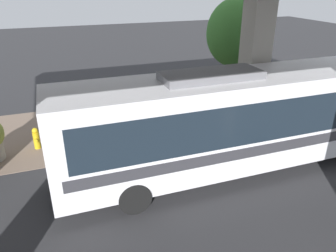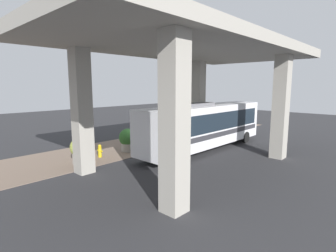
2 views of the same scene
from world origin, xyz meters
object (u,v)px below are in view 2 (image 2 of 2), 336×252
at_px(street_tree_near, 175,97).
at_px(fire_hydrant, 100,151).
at_px(planter_front, 80,150).
at_px(planter_back, 153,138).
at_px(planter_middle, 128,140).
at_px(bus, 205,124).

bearing_deg(street_tree_near, fire_hydrant, -81.15).
height_order(planter_front, planter_back, planter_back).
xyz_separation_m(planter_middle, planter_back, (0.99, 1.69, -0.03)).
bearing_deg(bus, fire_hydrant, -120.36).
distance_m(fire_hydrant, planter_front, 1.77).
xyz_separation_m(planter_front, planter_middle, (-0.27, 4.12, 0.03)).
bearing_deg(planter_front, bus, 66.73).
relative_size(planter_back, street_tree_near, 0.32).
relative_size(planter_middle, street_tree_near, 0.32).
bearing_deg(planter_front, planter_middle, 93.78).
relative_size(planter_front, planter_middle, 0.97).
bearing_deg(planter_back, street_tree_near, 114.86).
bearing_deg(bus, planter_middle, -131.46).
xyz_separation_m(bus, planter_middle, (-3.99, -4.51, -1.11)).
height_order(fire_hydrant, planter_middle, planter_middle).
relative_size(bus, planter_back, 7.28).
distance_m(bus, fire_hydrant, 8.22).
height_order(planter_middle, street_tree_near, street_tree_near).
distance_m(planter_front, planter_back, 5.86).
bearing_deg(fire_hydrant, planter_front, -77.80).
distance_m(bus, planter_middle, 6.12).
bearing_deg(fire_hydrant, planter_middle, 87.90).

